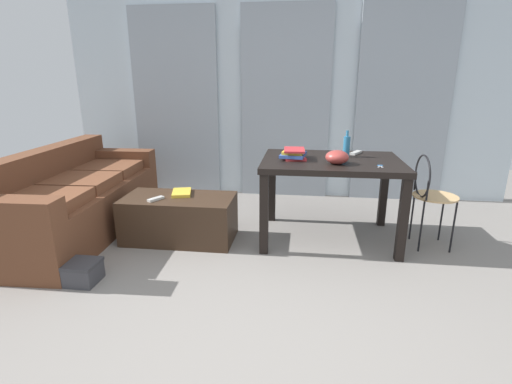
# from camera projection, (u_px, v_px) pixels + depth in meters

# --- Properties ---
(ground_plane) EXTENTS (7.22, 7.22, 0.00)m
(ground_plane) POSITION_uv_depth(u_px,v_px,m) (271.00, 259.00, 3.10)
(ground_plane) COLOR gray
(wall_back) EXTENTS (5.29, 0.10, 2.69)m
(wall_back) POSITION_uv_depth(u_px,v_px,m) (286.00, 85.00, 4.53)
(wall_back) COLOR silver
(wall_back) RESTS_ON ground
(curtains) EXTENTS (3.76, 0.03, 2.24)m
(curtains) POSITION_uv_depth(u_px,v_px,m) (285.00, 105.00, 4.51)
(curtains) COLOR #99A3AD
(curtains) RESTS_ON ground
(couch) EXTENTS (0.91, 2.09, 0.79)m
(couch) POSITION_uv_depth(u_px,v_px,m) (74.00, 200.00, 3.59)
(couch) COLOR brown
(couch) RESTS_ON ground
(coffee_table) EXTENTS (0.99, 0.51, 0.40)m
(coffee_table) POSITION_uv_depth(u_px,v_px,m) (180.00, 218.00, 3.44)
(coffee_table) COLOR #382619
(coffee_table) RESTS_ON ground
(craft_table) EXTENTS (1.21, 0.88, 0.74)m
(craft_table) POSITION_uv_depth(u_px,v_px,m) (331.00, 170.00, 3.34)
(craft_table) COLOR black
(craft_table) RESTS_ON ground
(wire_chair) EXTENTS (0.37, 0.37, 0.82)m
(wire_chair) POSITION_uv_depth(u_px,v_px,m) (429.00, 189.00, 3.22)
(wire_chair) COLOR tan
(wire_chair) RESTS_ON ground
(bottle_near) EXTENTS (0.06, 0.06, 0.24)m
(bottle_near) POSITION_uv_depth(u_px,v_px,m) (347.00, 146.00, 3.40)
(bottle_near) COLOR teal
(bottle_near) RESTS_ON craft_table
(bowl) EXTENTS (0.19, 0.19, 0.11)m
(bowl) POSITION_uv_depth(u_px,v_px,m) (337.00, 157.00, 3.12)
(bowl) COLOR #9E3833
(bowl) RESTS_ON craft_table
(book_stack) EXTENTS (0.24, 0.30, 0.09)m
(book_stack) POSITION_uv_depth(u_px,v_px,m) (294.00, 154.00, 3.32)
(book_stack) COLOR red
(book_stack) RESTS_ON craft_table
(tv_remote_on_table) EXTENTS (0.13, 0.18, 0.02)m
(tv_remote_on_table) POSITION_uv_depth(u_px,v_px,m) (356.00, 153.00, 3.56)
(tv_remote_on_table) COLOR #B7B7B2
(tv_remote_on_table) RESTS_ON craft_table
(scissors) EXTENTS (0.05, 0.10, 0.00)m
(scissors) POSITION_uv_depth(u_px,v_px,m) (380.00, 166.00, 3.05)
(scissors) COLOR #9EA0A5
(scissors) RESTS_ON craft_table
(tv_remote_primary) EXTENTS (0.12, 0.16, 0.02)m
(tv_remote_primary) POSITION_uv_depth(u_px,v_px,m) (156.00, 199.00, 3.30)
(tv_remote_primary) COLOR #B7B7B2
(tv_remote_primary) RESTS_ON coffee_table
(magazine) EXTENTS (0.22, 0.28, 0.03)m
(magazine) POSITION_uv_depth(u_px,v_px,m) (182.00, 193.00, 3.47)
(magazine) COLOR gold
(magazine) RESTS_ON coffee_table
(shoebox) EXTENTS (0.34, 0.22, 0.16)m
(shoebox) POSITION_uv_depth(u_px,v_px,m) (75.00, 272.00, 2.74)
(shoebox) COLOR #38383D
(shoebox) RESTS_ON ground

